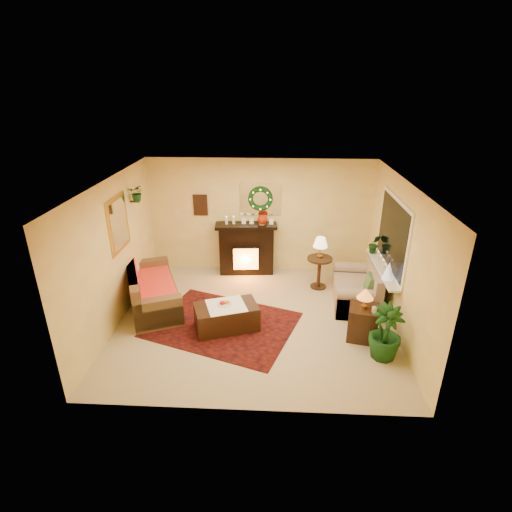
{
  "coord_description": "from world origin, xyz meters",
  "views": [
    {
      "loc": [
        0.35,
        -6.36,
        4.09
      ],
      "look_at": [
        0.0,
        0.35,
        1.15
      ],
      "focal_mm": 28.0,
      "sensor_mm": 36.0,
      "label": 1
    }
  ],
  "objects_px": {
    "side_table_round": "(319,274)",
    "loveseat": "(356,284)",
    "sofa": "(152,285)",
    "coffee_table": "(227,318)",
    "fireplace": "(246,250)",
    "end_table_square": "(362,324)"
  },
  "relations": [
    {
      "from": "coffee_table",
      "to": "end_table_square",
      "type": "bearing_deg",
      "value": -23.02
    },
    {
      "from": "end_table_square",
      "to": "loveseat",
      "type": "bearing_deg",
      "value": 85.75
    },
    {
      "from": "loveseat",
      "to": "end_table_square",
      "type": "distance_m",
      "value": 1.21
    },
    {
      "from": "sofa",
      "to": "end_table_square",
      "type": "bearing_deg",
      "value": -35.64
    },
    {
      "from": "side_table_round",
      "to": "loveseat",
      "type": "bearing_deg",
      "value": -42.96
    },
    {
      "from": "sofa",
      "to": "loveseat",
      "type": "height_order",
      "value": "sofa"
    },
    {
      "from": "loveseat",
      "to": "coffee_table",
      "type": "xyz_separation_m",
      "value": [
        -2.46,
        -1.04,
        -0.21
      ]
    },
    {
      "from": "sofa",
      "to": "fireplace",
      "type": "xyz_separation_m",
      "value": [
        1.73,
        1.59,
        0.12
      ]
    },
    {
      "from": "side_table_round",
      "to": "end_table_square",
      "type": "height_order",
      "value": "side_table_round"
    },
    {
      "from": "fireplace",
      "to": "loveseat",
      "type": "distance_m",
      "value": 2.62
    },
    {
      "from": "fireplace",
      "to": "loveseat",
      "type": "relative_size",
      "value": 0.85
    },
    {
      "from": "fireplace",
      "to": "side_table_round",
      "type": "xyz_separation_m",
      "value": [
        1.6,
        -0.68,
        -0.23
      ]
    },
    {
      "from": "fireplace",
      "to": "coffee_table",
      "type": "distance_m",
      "value": 2.37
    },
    {
      "from": "side_table_round",
      "to": "end_table_square",
      "type": "xyz_separation_m",
      "value": [
        0.58,
        -1.83,
        -0.05
      ]
    },
    {
      "from": "loveseat",
      "to": "side_table_round",
      "type": "relative_size",
      "value": 2.06
    },
    {
      "from": "fireplace",
      "to": "side_table_round",
      "type": "distance_m",
      "value": 1.76
    },
    {
      "from": "fireplace",
      "to": "side_table_round",
      "type": "relative_size",
      "value": 1.76
    },
    {
      "from": "coffee_table",
      "to": "sofa",
      "type": "bearing_deg",
      "value": 134.98
    },
    {
      "from": "end_table_square",
      "to": "coffee_table",
      "type": "distance_m",
      "value": 2.38
    },
    {
      "from": "sofa",
      "to": "coffee_table",
      "type": "height_order",
      "value": "sofa"
    },
    {
      "from": "fireplace",
      "to": "loveseat",
      "type": "bearing_deg",
      "value": -34.23
    },
    {
      "from": "side_table_round",
      "to": "coffee_table",
      "type": "relative_size",
      "value": 0.63
    }
  ]
}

